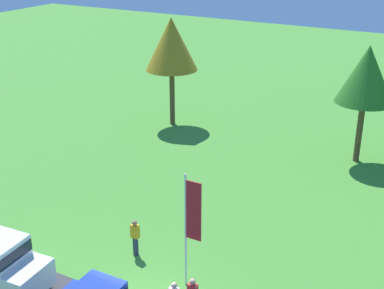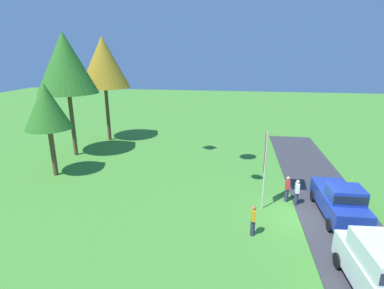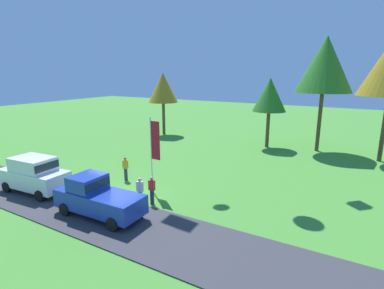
# 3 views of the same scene
# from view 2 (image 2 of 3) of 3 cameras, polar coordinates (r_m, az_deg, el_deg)

# --- Properties ---
(ground_plane) EXTENTS (120.00, 120.00, 0.00)m
(ground_plane) POSITION_cam_2_polar(r_m,az_deg,el_deg) (18.64, 19.90, -13.30)
(ground_plane) COLOR #478E33
(pavement_strip) EXTENTS (36.00, 4.40, 0.06)m
(pavement_strip) POSITION_cam_2_polar(r_m,az_deg,el_deg) (19.19, 26.37, -13.12)
(pavement_strip) COLOR #38383D
(pavement_strip) RESTS_ON ground
(car_suv_by_flagpole) EXTENTS (4.72, 2.31, 2.28)m
(car_suv_by_flagpole) POSITION_cam_2_polar(r_m,az_deg,el_deg) (14.16, 32.55, -19.44)
(car_suv_by_flagpole) COLOR white
(car_suv_by_flagpole) RESTS_ON ground
(car_pickup_mid_row) EXTENTS (5.05, 2.15, 2.14)m
(car_pickup_mid_row) POSITION_cam_2_polar(r_m,az_deg,el_deg) (19.14, 26.37, -9.56)
(car_pickup_mid_row) COLOR #1E389E
(car_pickup_mid_row) RESTS_ON ground
(person_beside_suv) EXTENTS (0.36, 0.24, 1.71)m
(person_beside_suv) POSITION_cam_2_polar(r_m,az_deg,el_deg) (20.05, 17.68, -8.04)
(person_beside_suv) COLOR #2D334C
(person_beside_suv) RESTS_ON ground
(person_on_lawn) EXTENTS (0.36, 0.24, 1.71)m
(person_on_lawn) POSITION_cam_2_polar(r_m,az_deg,el_deg) (16.14, 11.56, -13.97)
(person_on_lawn) COLOR #2D334C
(person_on_lawn) RESTS_ON ground
(person_watching_sky) EXTENTS (0.36, 0.24, 1.71)m
(person_watching_sky) POSITION_cam_2_polar(r_m,az_deg,el_deg) (19.72, 19.33, -8.64)
(person_watching_sky) COLOR #2D334C
(person_watching_sky) RESTS_ON ground
(tree_center_back) EXTENTS (3.34, 3.34, 7.06)m
(tree_center_back) POSITION_cam_2_polar(r_m,az_deg,el_deg) (24.35, -25.97, 6.46)
(tree_center_back) COLOR brown
(tree_center_back) RESTS_ON ground
(tree_far_left) EXTENTS (5.14, 5.14, 10.86)m
(tree_far_left) POSITION_cam_2_polar(r_m,az_deg,el_deg) (28.55, -22.97, 14.06)
(tree_far_left) COLOR brown
(tree_far_left) RESTS_ON ground
(tree_far_right) EXTENTS (5.09, 5.09, 10.74)m
(tree_far_right) POSITION_cam_2_polar(r_m,az_deg,el_deg) (32.74, -16.50, 14.75)
(tree_far_right) COLOR brown
(tree_far_right) RESTS_ON ground
(flag_banner) EXTENTS (0.71, 0.08, 4.89)m
(flag_banner) POSITION_cam_2_polar(r_m,az_deg,el_deg) (18.12, 13.75, -2.82)
(flag_banner) COLOR silver
(flag_banner) RESTS_ON ground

